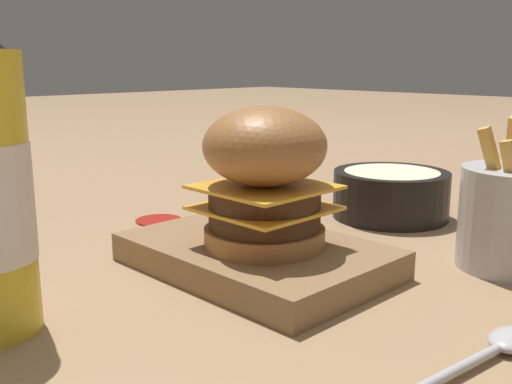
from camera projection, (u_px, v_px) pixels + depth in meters
name	position (u px, v px, depth m)	size (l,w,h in m)	color
ground_plane	(289.00, 246.00, 0.66)	(6.00, 6.00, 0.00)	#9E7A56
serving_board	(256.00, 256.00, 0.59)	(0.25, 0.17, 0.03)	olive
burger	(265.00, 176.00, 0.56)	(0.12, 0.12, 0.13)	#9E6638
side_bowl	(391.00, 193.00, 0.78)	(0.15, 0.15, 0.06)	black
spoon	(502.00, 346.00, 0.42)	(0.04, 0.16, 0.01)	#B2B2B7
ketchup_puddle	(159.00, 220.00, 0.77)	(0.06, 0.06, 0.00)	#B21E14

